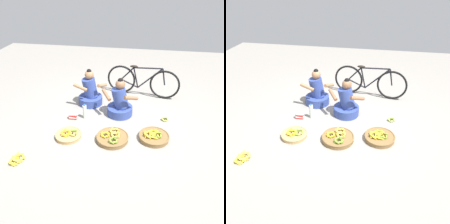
% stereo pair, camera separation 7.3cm
% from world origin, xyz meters
% --- Properties ---
extents(ground_plane, '(10.00, 10.00, 0.00)m').
position_xyz_m(ground_plane, '(0.00, 0.00, 0.00)').
color(ground_plane, gray).
extents(vendor_woman_front, '(0.75, 0.52, 0.81)m').
position_xyz_m(vendor_woman_front, '(0.08, 0.30, 0.26)').
color(vendor_woman_front, '#334793').
rests_on(vendor_woman_front, ground).
extents(vendor_woman_behind, '(0.67, 0.52, 0.82)m').
position_xyz_m(vendor_woman_behind, '(-0.62, 0.64, 0.26)').
color(vendor_woman_behind, '#334793').
rests_on(vendor_woman_behind, ground).
extents(bicycle_leaning, '(1.69, 0.30, 0.73)m').
position_xyz_m(bicycle_leaning, '(0.48, 1.23, 0.36)').
color(bicycle_leaning, black).
rests_on(bicycle_leaning, ground).
extents(banana_basket_mid_left, '(0.47, 0.47, 0.15)m').
position_xyz_m(banana_basket_mid_left, '(-0.72, -0.61, 0.05)').
color(banana_basket_mid_left, tan).
rests_on(banana_basket_mid_left, ground).
extents(banana_basket_back_right, '(0.57, 0.57, 0.15)m').
position_xyz_m(banana_basket_back_right, '(0.07, -0.57, 0.05)').
color(banana_basket_back_right, brown).
rests_on(banana_basket_back_right, ground).
extents(banana_basket_front_right, '(0.54, 0.54, 0.16)m').
position_xyz_m(banana_basket_front_right, '(0.78, -0.42, 0.05)').
color(banana_basket_front_right, brown).
rests_on(banana_basket_front_right, ground).
extents(loose_bananas_back_center, '(0.17, 0.16, 0.06)m').
position_xyz_m(loose_bananas_back_center, '(1.00, 0.22, 0.02)').
color(loose_bananas_back_center, '#9EB747').
rests_on(loose_bananas_back_center, ground).
extents(loose_bananas_mid_right, '(0.24, 0.30, 0.10)m').
position_xyz_m(loose_bananas_mid_right, '(-1.32, -1.32, 0.03)').
color(loose_bananas_mid_right, yellow).
rests_on(loose_bananas_mid_right, ground).
extents(water_bottle, '(0.08, 0.08, 0.31)m').
position_xyz_m(water_bottle, '(-0.59, 0.04, 0.15)').
color(water_bottle, silver).
rests_on(water_bottle, ground).
extents(packet_carton_stack, '(0.18, 0.07, 0.12)m').
position_xyz_m(packet_carton_stack, '(-0.82, -0.04, 0.06)').
color(packet_carton_stack, red).
rests_on(packet_carton_stack, ground).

